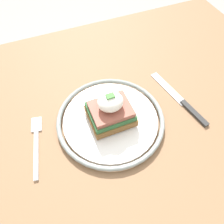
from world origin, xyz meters
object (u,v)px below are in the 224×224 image
at_px(sandwich, 111,110).
at_px(plate, 112,119).
at_px(fork, 36,143).
at_px(knife, 182,102).

bearing_deg(sandwich, plate, 5.80).
height_order(plate, fork, plate).
bearing_deg(knife, fork, 176.15).
bearing_deg(sandwich, knife, -4.59).
relative_size(sandwich, fork, 0.65).
bearing_deg(knife, sandwich, 175.41).
height_order(sandwich, fork, sandwich).
bearing_deg(plate, sandwich, -174.20).
relative_size(fork, knife, 0.77).
height_order(sandwich, knife, sandwich).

